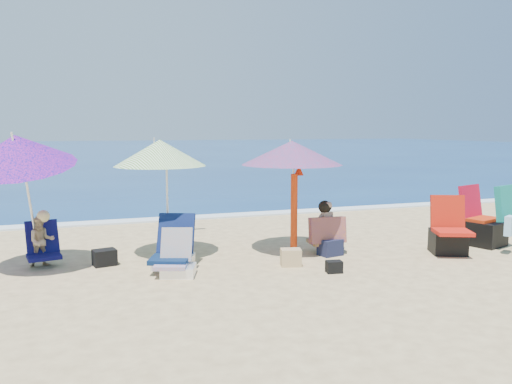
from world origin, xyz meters
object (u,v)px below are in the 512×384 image
object	(u,v)px
umbrella_striped	(160,153)
chair_rainbow	(177,263)
camp_chair_right	(488,224)
person_center	(326,228)
chair_navy	(173,254)
camp_chair_left	(448,237)
person_left	(42,241)
umbrella_blue	(17,151)
furled_umbrella	(295,206)
umbrella_turquoise	(292,153)

from	to	relation	value
umbrella_striped	chair_rainbow	world-z (taller)	umbrella_striped
camp_chair_right	person_center	size ratio (longest dim) A/B	1.45
chair_navy	camp_chair_right	world-z (taller)	camp_chair_right
camp_chair_left	person_left	distance (m)	6.56
umbrella_blue	chair_navy	xyz separation A→B (m)	(2.13, -0.47, -1.57)
camp_chair_right	furled_umbrella	bearing A→B (deg)	171.96
chair_rainbow	camp_chair_right	world-z (taller)	camp_chair_right
chair_navy	person_left	world-z (taller)	person_left
person_center	camp_chair_left	bearing A→B (deg)	-19.70
umbrella_striped	person_left	distance (m)	2.24
camp_chair_left	person_left	world-z (taller)	camp_chair_left
umbrella_striped	person_center	xyz separation A→B (m)	(2.67, -0.61, -1.27)
camp_chair_left	chair_navy	bearing A→B (deg)	172.35
umbrella_striped	person_center	world-z (taller)	umbrella_striped
camp_chair_left	person_left	size ratio (longest dim) A/B	1.13
umbrella_striped	camp_chair_right	size ratio (longest dim) A/B	1.50
umbrella_turquoise	person_left	size ratio (longest dim) A/B	2.22
umbrella_turquoise	camp_chair_left	world-z (taller)	umbrella_turquoise
furled_umbrella	person_left	bearing A→B (deg)	170.99
umbrella_turquoise	umbrella_blue	world-z (taller)	umbrella_blue
umbrella_blue	person_center	size ratio (longest dim) A/B	2.42
camp_chair_right	person_left	distance (m)	7.55
umbrella_striped	camp_chair_left	size ratio (longest dim) A/B	1.99
furled_umbrella	person_center	xyz separation A→B (m)	(0.55, -0.06, -0.39)
umbrella_turquoise	chair_rainbow	bearing A→B (deg)	-162.18
camp_chair_right	umbrella_blue	bearing A→B (deg)	173.92
umbrella_turquoise	umbrella_blue	size ratio (longest dim) A/B	0.89
camp_chair_left	camp_chair_right	size ratio (longest dim) A/B	0.75
chair_navy	person_center	xyz separation A→B (m)	(2.60, 0.08, 0.22)
umbrella_blue	person_center	bearing A→B (deg)	-4.62
umbrella_blue	person_left	xyz separation A→B (m)	(0.24, 0.30, -1.39)
umbrella_turquoise	person_center	distance (m)	1.39
umbrella_turquoise	umbrella_striped	world-z (taller)	umbrella_striped
chair_rainbow	person_left	xyz separation A→B (m)	(-1.86, 1.15, 0.22)
chair_rainbow	person_left	world-z (taller)	person_left
umbrella_striped	umbrella_blue	bearing A→B (deg)	-173.72
umbrella_blue	furled_umbrella	bearing A→B (deg)	-4.40
chair_navy	camp_chair_right	bearing A→B (deg)	-3.64
camp_chair_right	person_center	xyz separation A→B (m)	(-2.99, 0.44, 0.03)
umbrella_blue	camp_chair_right	size ratio (longest dim) A/B	1.67
camp_chair_left	person_center	distance (m)	2.06
chair_navy	chair_rainbow	size ratio (longest dim) A/B	1.43
umbrella_striped	chair_rainbow	distance (m)	1.88
furled_umbrella	camp_chair_left	world-z (taller)	furled_umbrella
furled_umbrella	chair_navy	bearing A→B (deg)	-175.98
umbrella_blue	chair_navy	bearing A→B (deg)	-12.34
chair_rainbow	person_left	size ratio (longest dim) A/B	0.79
furled_umbrella	camp_chair_left	bearing A→B (deg)	-16.86
chair_rainbow	camp_chair_left	bearing A→B (deg)	-2.84
umbrella_striped	camp_chair_right	world-z (taller)	umbrella_striped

